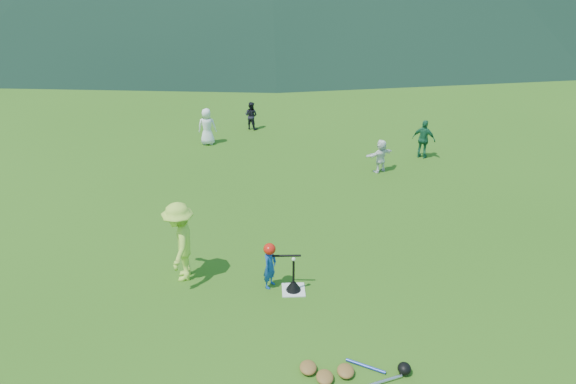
% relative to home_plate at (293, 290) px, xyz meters
% --- Properties ---
extents(ground, '(120.00, 120.00, 0.00)m').
position_rel_home_plate_xyz_m(ground, '(0.00, 0.00, -0.01)').
color(ground, '#2D5B14').
rests_on(ground, ground).
extents(home_plate, '(0.45, 0.45, 0.02)m').
position_rel_home_plate_xyz_m(home_plate, '(0.00, 0.00, 0.00)').
color(home_plate, silver).
rests_on(home_plate, ground).
extents(baseball, '(0.08, 0.08, 0.08)m').
position_rel_home_plate_xyz_m(baseball, '(0.00, 0.00, 0.73)').
color(baseball, white).
rests_on(baseball, batting_tee).
extents(batter_child, '(0.37, 0.41, 0.95)m').
position_rel_home_plate_xyz_m(batter_child, '(-0.46, 0.17, 0.47)').
color(batter_child, '#154496').
rests_on(batter_child, ground).
extents(adult_coach, '(0.63, 1.09, 1.69)m').
position_rel_home_plate_xyz_m(adult_coach, '(-2.22, 0.55, 0.83)').
color(adult_coach, '#B7E543').
rests_on(adult_coach, ground).
extents(fielder_a, '(0.58, 0.39, 1.16)m').
position_rel_home_plate_xyz_m(fielder_a, '(-2.31, 7.72, 0.57)').
color(fielder_a, white).
rests_on(fielder_a, ground).
extents(fielder_b, '(0.57, 0.53, 0.95)m').
position_rel_home_plate_xyz_m(fielder_b, '(-0.96, 9.00, 0.46)').
color(fielder_b, black).
rests_on(fielder_b, ground).
extents(fielder_c, '(0.74, 0.60, 1.17)m').
position_rel_home_plate_xyz_m(fielder_c, '(4.19, 6.36, 0.58)').
color(fielder_c, '#1D623F').
rests_on(fielder_c, ground).
extents(fielder_d, '(0.92, 0.67, 0.96)m').
position_rel_home_plate_xyz_m(fielder_d, '(2.74, 5.43, 0.47)').
color(fielder_d, white).
rests_on(fielder_d, ground).
extents(batting_tee, '(0.30, 0.30, 0.68)m').
position_rel_home_plate_xyz_m(batting_tee, '(0.00, 0.00, 0.12)').
color(batting_tee, black).
rests_on(batting_tee, home_plate).
extents(batter_gear, '(0.73, 0.26, 0.31)m').
position_rel_home_plate_xyz_m(batter_gear, '(-0.43, 0.17, 0.85)').
color(batter_gear, red).
rests_on(batter_gear, ground).
extents(equipment_pile, '(1.80, 0.67, 0.19)m').
position_rel_home_plate_xyz_m(equipment_pile, '(0.73, -2.26, 0.06)').
color(equipment_pile, olive).
rests_on(equipment_pile, ground).
extents(outfield_fence, '(70.07, 0.08, 1.33)m').
position_rel_home_plate_xyz_m(outfield_fence, '(0.00, 28.00, 0.69)').
color(outfield_fence, gray).
rests_on(outfield_fence, ground).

